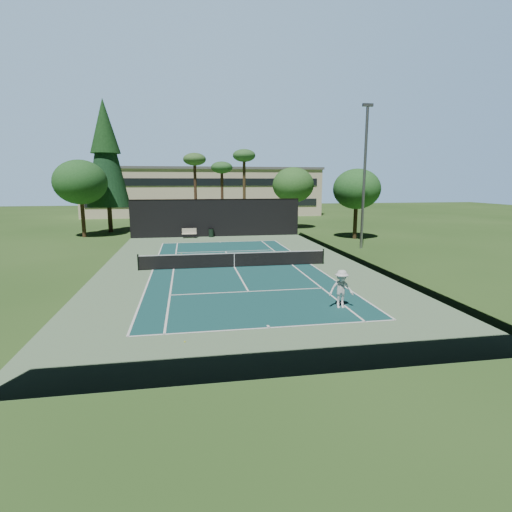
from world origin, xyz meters
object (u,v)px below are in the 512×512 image
at_px(player, 341,289).
at_px(tennis_ball_c, 235,254).
at_px(tennis_ball_d, 181,254).
at_px(tennis_net, 234,259).
at_px(trash_bin, 211,233).
at_px(park_bench, 189,233).
at_px(tennis_ball_b, 202,259).
at_px(tennis_ball_a, 185,342).

xyz_separation_m(player, tennis_ball_c, (-3.22, 14.74, -0.86)).
bearing_deg(tennis_ball_d, player, -64.29).
xyz_separation_m(tennis_net, tennis_ball_d, (-3.68, 5.77, -0.52)).
relative_size(tennis_ball_d, trash_bin, 0.07).
distance_m(tennis_ball_d, park_bench, 9.63).
bearing_deg(player, tennis_ball_b, 117.87).
bearing_deg(player, park_bench, 108.46).
bearing_deg(tennis_ball_a, tennis_ball_d, 91.06).
height_order(player, tennis_ball_c, player).
distance_m(tennis_net, tennis_ball_d, 6.86).
distance_m(tennis_ball_b, tennis_ball_d, 2.99).
bearing_deg(tennis_ball_d, park_bench, 85.65).
height_order(tennis_net, trash_bin, tennis_net).
distance_m(tennis_ball_a, tennis_ball_b, 16.07).
relative_size(tennis_ball_b, trash_bin, 0.08).
bearing_deg(player, tennis_net, 114.71).
bearing_deg(trash_bin, tennis_ball_c, -83.37).
xyz_separation_m(tennis_net, tennis_ball_c, (0.62, 4.90, -0.52)).
distance_m(player, park_bench, 26.09).
bearing_deg(park_bench, trash_bin, 9.08).
height_order(tennis_ball_b, tennis_ball_d, tennis_ball_b).
relative_size(tennis_net, tennis_ball_c, 170.02).
bearing_deg(tennis_ball_d, trash_bin, 73.02).
height_order(tennis_ball_a, tennis_ball_c, tennis_ball_c).
distance_m(tennis_net, player, 10.56).
height_order(tennis_net, tennis_ball_c, tennis_net).
relative_size(tennis_ball_b, tennis_ball_c, 1.00).
bearing_deg(park_bench, player, -74.92).
relative_size(player, tennis_ball_b, 23.86).
bearing_deg(tennis_net, trash_bin, 92.32).
height_order(player, tennis_ball_b, player).
bearing_deg(trash_bin, tennis_ball_d, -106.98).
bearing_deg(player, trash_bin, 103.32).
bearing_deg(tennis_ball_b, tennis_ball_a, -94.37).
xyz_separation_m(tennis_ball_a, park_bench, (0.39, 28.15, 0.51)).
bearing_deg(tennis_ball_a, tennis_ball_b, 85.63).
bearing_deg(tennis_ball_a, trash_bin, 84.60).
relative_size(tennis_net, tennis_ball_b, 170.86).
height_order(tennis_ball_a, park_bench, park_bench).
xyz_separation_m(tennis_net, player, (3.84, -9.84, 0.34)).
xyz_separation_m(tennis_net, tennis_ball_b, (-2.11, 3.23, -0.52)).
bearing_deg(tennis_net, tennis_ball_d, 122.50).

